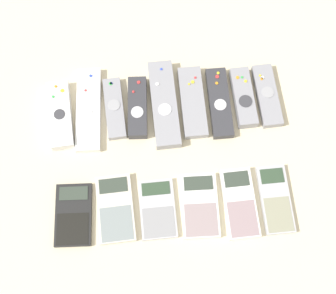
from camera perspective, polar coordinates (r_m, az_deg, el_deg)
The scene contains 16 objects.
ground_plane at distance 1.09m, azimuth 0.13°, elevation -1.76°, with size 3.00×3.00×0.00m, color beige.
remote_0 at distance 1.15m, azimuth -12.97°, elevation 3.83°, with size 0.06×0.17×0.03m.
remote_1 at distance 1.14m, azimuth -9.65°, elevation 4.55°, with size 0.07×0.22×0.02m.
remote_2 at distance 1.14m, azimuth -6.55°, elevation 4.70°, with size 0.05×0.16×0.02m.
remote_3 at distance 1.13m, azimuth -3.74°, elevation 4.82°, with size 0.05×0.15×0.03m.
remote_4 at distance 1.13m, azimuth -0.50°, elevation 5.24°, with size 0.06×0.22×0.03m.
remote_5 at distance 1.14m, azimuth 3.02°, elevation 5.48°, with size 0.06×0.18×0.02m.
remote_6 at distance 1.14m, azimuth 6.29°, elevation 5.37°, with size 0.05×0.18×0.02m.
remote_7 at distance 1.15m, azimuth 9.18°, elevation 5.97°, with size 0.05×0.15×0.03m.
remote_8 at distance 1.17m, azimuth 11.98°, elevation 6.15°, with size 0.05×0.16×0.02m.
calculator_0 at distance 1.08m, azimuth -11.45°, elevation -8.10°, with size 0.09×0.14×0.01m.
calculator_1 at distance 1.06m, azimuth -6.42°, elevation -7.47°, with size 0.09×0.16×0.02m.
calculator_2 at distance 1.06m, azimuth -1.28°, elevation -7.56°, with size 0.08×0.14×0.01m.
calculator_3 at distance 1.06m, azimuth 3.89°, elevation -7.13°, with size 0.09×0.15×0.02m.
calculator_4 at distance 1.07m, azimuth 8.73°, elevation -6.78°, with size 0.07×0.16×0.02m.
calculator_5 at distance 1.09m, azimuth 12.95°, elevation -6.22°, with size 0.07×0.16×0.01m.
Camera 1 is at (-0.03, -0.32, 1.04)m, focal length 50.00 mm.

